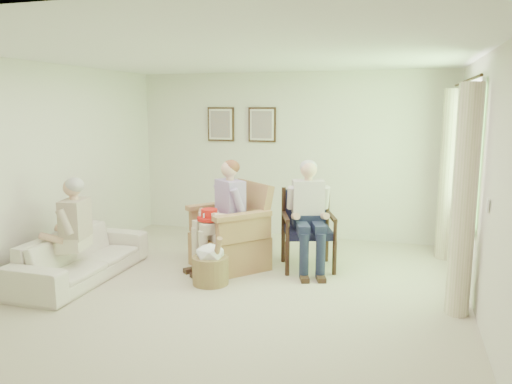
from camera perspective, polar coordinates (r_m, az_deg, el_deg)
floor at (r=5.67m, az=-2.56°, el=-11.69°), size 5.50×5.50×0.00m
back_wall at (r=7.96m, az=3.89°, el=4.20°), size 5.00×0.04×2.60m
front_wall at (r=2.93m, az=-20.77°, el=-6.22°), size 5.00×0.04×2.60m
left_wall at (r=6.59m, az=-23.69°, el=2.22°), size 0.04×5.50×2.60m
right_wall at (r=5.09m, az=24.94°, el=0.12°), size 0.04×5.50×2.60m
ceiling at (r=5.30m, az=-2.78°, el=15.47°), size 5.00×5.50×0.02m
window at (r=6.24m, az=23.27°, el=4.50°), size 0.13×2.50×1.63m
curtain_left at (r=5.31m, az=22.68°, el=-1.00°), size 0.34×0.34×2.30m
curtain_right at (r=7.24m, az=21.12°, el=1.80°), size 0.34×0.34×2.30m
framed_print_left at (r=8.22m, az=-4.05°, el=7.73°), size 0.45×0.05×0.55m
framed_print_right at (r=8.00m, az=0.69°, el=7.70°), size 0.45×0.05×0.55m
wicker_armchair at (r=6.53m, az=-2.97°, el=-5.54°), size 0.86×0.85×1.10m
wood_armchair at (r=6.52m, az=6.13°, el=-3.86°), size 0.64×0.60×0.99m
sofa at (r=6.45m, az=-19.32°, el=-6.94°), size 1.91×0.75×0.56m
person_wicker at (r=6.29m, az=-3.45°, el=-1.80°), size 0.40×0.63×1.38m
person_dark at (r=6.30m, az=5.90°, el=-1.83°), size 0.40×0.63×1.38m
person_sofa at (r=6.21m, az=-20.49°, el=-3.69°), size 0.42×0.63×1.23m
red_hat at (r=6.24m, az=-5.36°, el=-2.72°), size 0.30×0.30×0.14m
hatbox at (r=5.95m, az=-5.23°, el=-8.18°), size 0.54×0.54×0.63m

